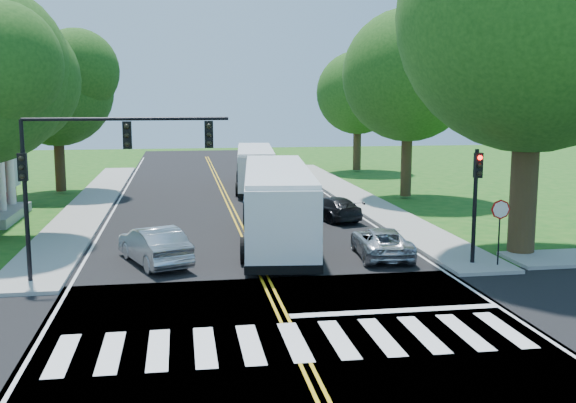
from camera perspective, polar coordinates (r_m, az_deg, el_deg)
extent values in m
plane|color=#134E13|center=(18.89, 0.32, -11.28)|extent=(140.00, 140.00, 0.00)
cube|color=black|center=(36.20, -4.38, -1.53)|extent=(14.00, 96.00, 0.01)
cube|color=black|center=(18.89, 0.32, -11.26)|extent=(60.00, 12.00, 0.01)
cube|color=gold|center=(40.13, -4.86, -0.50)|extent=(0.36, 70.00, 0.01)
cube|color=silver|center=(40.21, -14.56, -0.74)|extent=(0.12, 70.00, 0.01)
cube|color=silver|center=(41.19, 4.62, -0.26)|extent=(0.12, 70.00, 0.01)
cube|color=silver|center=(18.42, 0.58, -11.76)|extent=(12.60, 3.00, 0.01)
cube|color=silver|center=(21.16, 9.10, -9.11)|extent=(6.60, 0.40, 0.01)
cube|color=gray|center=(43.31, -16.18, -0.06)|extent=(2.60, 40.00, 0.15)
cube|color=gray|center=(44.42, 5.58, 0.47)|extent=(2.60, 40.00, 0.15)
cylinder|color=#342414|center=(29.24, 19.36, 1.76)|extent=(1.10, 1.10, 6.00)
sphere|color=#2F621D|center=(29.22, 20.03, 14.52)|extent=(10.80, 10.80, 10.80)
cylinder|color=#342414|center=(48.35, -18.77, 3.43)|extent=(0.70, 0.70, 4.40)
sphere|color=#2F621D|center=(48.18, -19.05, 8.97)|extent=(7.60, 7.60, 7.60)
cylinder|color=#342414|center=(44.10, 9.99, 3.69)|extent=(0.70, 0.70, 5.00)
sphere|color=#2F621D|center=(43.95, 10.18, 10.49)|extent=(8.40, 8.40, 8.40)
cylinder|color=#342414|center=(59.67, 5.87, 4.79)|extent=(0.70, 0.70, 4.40)
sphere|color=#2F621D|center=(59.53, 5.94, 9.15)|extent=(7.20, 7.20, 7.20)
cube|color=gray|center=(39.17, -23.03, -1.06)|extent=(1.80, 6.00, 0.50)
cylinder|color=silver|center=(38.92, -23.19, 1.62)|extent=(0.50, 0.50, 4.20)
cylinder|color=silver|center=(41.05, -22.46, 2.00)|extent=(0.50, 0.50, 4.20)
cylinder|color=black|center=(24.90, -21.26, -1.13)|extent=(0.16, 0.16, 4.60)
cube|color=black|center=(24.53, -21.55, 2.73)|extent=(0.30, 0.22, 0.95)
sphere|color=black|center=(24.37, -21.66, 3.39)|extent=(0.18, 0.18, 0.18)
cylinder|color=black|center=(24.07, -13.48, 6.81)|extent=(7.00, 0.12, 0.12)
cube|color=black|center=(23.95, -13.46, 5.49)|extent=(0.30, 0.22, 0.95)
cube|color=black|center=(23.90, -6.72, 5.66)|extent=(0.30, 0.22, 0.95)
cylinder|color=black|center=(26.77, 15.52, -0.41)|extent=(0.16, 0.16, 4.40)
cube|color=black|center=(26.44, 15.80, 2.97)|extent=(0.30, 0.22, 0.95)
sphere|color=#FF0A05|center=(26.28, 15.96, 3.59)|extent=(0.18, 0.18, 0.18)
cylinder|color=black|center=(26.87, 17.42, -2.84)|extent=(0.06, 0.06, 2.20)
cylinder|color=#A50A07|center=(26.65, 17.56, -0.64)|extent=(0.76, 0.04, 0.76)
cube|color=silver|center=(30.26, -0.93, -0.28)|extent=(4.16, 13.15, 3.01)
cube|color=black|center=(30.18, -0.93, 0.75)|extent=(4.13, 12.26, 1.04)
cube|color=black|center=(36.65, -1.30, 1.92)|extent=(2.68, 0.39, 1.75)
cube|color=orange|center=(36.55, -1.31, 3.46)|extent=(1.86, 0.30, 0.35)
cube|color=black|center=(30.50, -0.92, -2.76)|extent=(4.22, 13.25, 0.33)
cube|color=silver|center=(30.05, -0.93, 2.67)|extent=(4.06, 12.76, 0.24)
cylinder|color=black|center=(34.74, 1.17, -1.05)|extent=(0.46, 1.08, 1.05)
cylinder|color=black|center=(34.65, -3.53, -1.10)|extent=(0.46, 1.08, 1.05)
cylinder|color=black|center=(26.71, 2.45, -4.07)|extent=(0.46, 1.08, 1.05)
cylinder|color=black|center=(26.59, -3.68, -4.14)|extent=(0.46, 1.08, 1.05)
cube|color=silver|center=(47.98, -2.79, 2.81)|extent=(3.44, 11.36, 2.61)
cube|color=black|center=(47.93, -2.79, 3.38)|extent=(3.44, 10.59, 0.90)
cube|color=black|center=(53.56, -2.91, 3.79)|extent=(2.32, 0.31, 1.52)
cube|color=orange|center=(53.50, -2.92, 4.70)|extent=(1.61, 0.25, 0.30)
cube|color=black|center=(48.11, -2.78, 1.44)|extent=(3.50, 11.47, 0.28)
cube|color=silver|center=(47.86, -2.80, 4.43)|extent=(3.36, 11.02, 0.21)
cylinder|color=black|center=(51.80, -1.50, 2.13)|extent=(0.39, 0.93, 0.91)
cylinder|color=black|center=(51.76, -4.22, 2.11)|extent=(0.39, 0.93, 0.91)
cylinder|color=black|center=(44.75, -1.12, 1.08)|extent=(0.39, 0.93, 0.91)
cylinder|color=black|center=(44.70, -4.27, 1.05)|extent=(0.39, 0.93, 0.91)
imported|color=#AAADB1|center=(26.89, -11.26, -3.65)|extent=(3.12, 4.83, 1.50)
imported|color=#BBBDC3|center=(27.85, 7.91, -3.43)|extent=(2.42, 4.57, 1.22)
imported|color=black|center=(36.01, 3.79, -0.57)|extent=(2.83, 4.58, 1.24)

